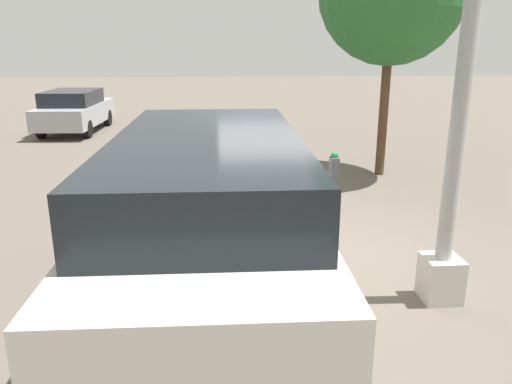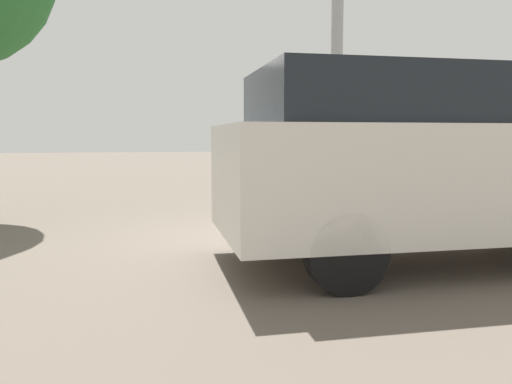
# 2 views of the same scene
# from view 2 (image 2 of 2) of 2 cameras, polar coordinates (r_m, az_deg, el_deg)

# --- Properties ---
(ground_plane) EXTENTS (80.00, 80.00, 0.00)m
(ground_plane) POSITION_cam_2_polar(r_m,az_deg,el_deg) (6.70, 1.47, -5.81)
(ground_plane) COLOR #60564C
(parking_meter_near) EXTENTS (0.20, 0.11, 1.57)m
(parking_meter_near) POSITION_cam_2_polar(r_m,az_deg,el_deg) (6.93, 1.64, 4.25)
(parking_meter_near) COLOR #4C4C4C
(parking_meter_near) RESTS_ON ground
(lamp_post) EXTENTS (0.44, 0.44, 5.23)m
(lamp_post) POSITION_cam_2_polar(r_m,az_deg,el_deg) (8.36, 9.11, 9.49)
(lamp_post) COLOR beige
(lamp_post) RESTS_ON ground
(parked_van) EXTENTS (5.21, 2.14, 2.11)m
(parked_van) POSITION_cam_2_polar(r_m,az_deg,el_deg) (6.01, 21.18, 3.52)
(parked_van) COLOR beige
(parked_van) RESTS_ON ground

